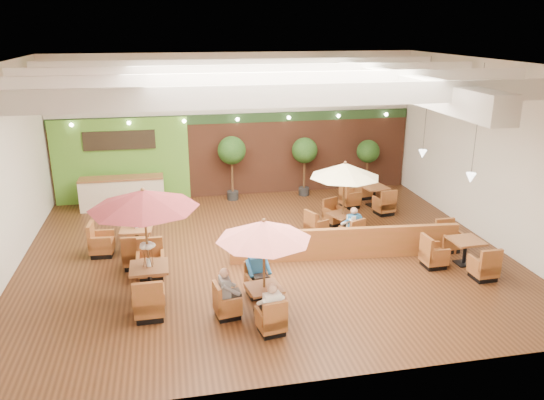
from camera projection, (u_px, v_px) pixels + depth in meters
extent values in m
plane|color=#381E0F|center=(265.00, 254.00, 15.73)|extent=(14.00, 14.00, 0.00)
cube|color=silver|center=(237.00, 126.00, 20.45)|extent=(14.00, 0.04, 5.50)
cube|color=silver|center=(327.00, 248.00, 9.28)|extent=(14.00, 0.04, 5.50)
cube|color=silver|center=(490.00, 153.00, 16.16)|extent=(0.04, 12.00, 5.50)
cube|color=white|center=(265.00, 63.00, 13.99)|extent=(14.00, 12.00, 0.04)
cube|color=brown|center=(237.00, 155.00, 20.75)|extent=(13.90, 0.10, 3.20)
cube|color=#1E3819|center=(237.00, 118.00, 20.29)|extent=(13.90, 0.12, 0.35)
cube|color=#54932A|center=(121.00, 161.00, 19.88)|extent=(5.00, 0.08, 3.20)
cube|color=black|center=(119.00, 140.00, 19.56)|extent=(2.60, 0.08, 0.70)
cube|color=white|center=(388.00, 82.00, 14.82)|extent=(0.60, 11.00, 0.60)
cube|color=white|center=(302.00, 95.00, 10.38)|extent=(13.60, 0.12, 0.45)
cube|color=white|center=(274.00, 82.00, 12.89)|extent=(13.60, 0.12, 0.45)
cube|color=white|center=(256.00, 72.00, 15.31)|extent=(13.60, 0.12, 0.45)
cube|color=white|center=(243.00, 66.00, 17.83)|extent=(13.60, 0.12, 0.45)
cylinder|color=black|center=(477.00, 122.00, 14.64)|extent=(0.01, 0.01, 3.20)
cone|color=white|center=(471.00, 178.00, 15.15)|extent=(0.28, 0.28, 0.28)
cylinder|color=black|center=(427.00, 107.00, 17.43)|extent=(0.01, 0.01, 3.20)
cone|color=white|center=(422.00, 154.00, 17.94)|extent=(0.28, 0.28, 0.28)
sphere|color=#FFEAC6|center=(71.00, 125.00, 18.96)|extent=(0.14, 0.14, 0.14)
sphere|color=#FFEAC6|center=(129.00, 123.00, 19.33)|extent=(0.14, 0.14, 0.14)
sphere|color=#FFEAC6|center=(184.00, 121.00, 19.70)|extent=(0.14, 0.14, 0.14)
sphere|color=#FFEAC6|center=(238.00, 119.00, 20.07)|extent=(0.14, 0.14, 0.14)
sphere|color=#FFEAC6|center=(289.00, 118.00, 20.44)|extent=(0.14, 0.14, 0.14)
sphere|color=#FFEAC6|center=(338.00, 116.00, 20.81)|extent=(0.14, 0.14, 0.14)
sphere|color=#FFEAC6|center=(386.00, 114.00, 21.18)|extent=(0.14, 0.14, 0.14)
cube|color=beige|center=(123.00, 194.00, 19.49)|extent=(3.00, 0.70, 1.10)
cube|color=brown|center=(121.00, 178.00, 19.30)|extent=(3.00, 0.75, 0.06)
cube|color=brown|center=(346.00, 243.00, 15.30)|extent=(6.69, 0.75, 0.93)
cube|color=brown|center=(149.00, 267.00, 13.03)|extent=(0.95, 0.95, 0.07)
cylinder|color=black|center=(150.00, 281.00, 13.15)|extent=(0.11, 0.11, 0.73)
cube|color=black|center=(151.00, 295.00, 13.27)|extent=(0.50, 0.50, 0.04)
cube|color=brown|center=(149.00, 305.00, 12.20)|extent=(0.69, 0.69, 0.35)
cube|color=brown|center=(148.00, 298.00, 11.83)|extent=(0.68, 0.12, 0.77)
cube|color=brown|center=(134.00, 298.00, 12.07)|extent=(0.10, 0.61, 0.31)
cube|color=brown|center=(163.00, 295.00, 12.19)|extent=(0.10, 0.61, 0.31)
cube|color=black|center=(150.00, 315.00, 12.28)|extent=(0.61, 0.61, 0.15)
cube|color=brown|center=(151.00, 266.00, 14.15)|extent=(0.69, 0.69, 0.35)
cube|color=brown|center=(151.00, 251.00, 14.31)|extent=(0.68, 0.12, 0.77)
cube|color=brown|center=(163.00, 258.00, 14.14)|extent=(0.10, 0.61, 0.31)
cube|color=brown|center=(138.00, 260.00, 14.01)|extent=(0.10, 0.61, 0.31)
cube|color=black|center=(152.00, 275.00, 14.22)|extent=(0.61, 0.61, 0.15)
cylinder|color=brown|center=(147.00, 246.00, 12.84)|extent=(0.06, 0.06, 2.75)
cone|color=#5A1A1D|center=(143.00, 199.00, 12.47)|extent=(2.64, 2.64, 0.45)
sphere|color=brown|center=(143.00, 190.00, 12.39)|extent=(0.10, 0.10, 0.10)
cylinder|color=silver|center=(149.00, 262.00, 12.98)|extent=(0.10, 0.10, 0.22)
cube|color=brown|center=(264.00, 288.00, 12.30)|extent=(0.89, 0.89, 0.05)
cylinder|color=black|center=(264.00, 300.00, 12.40)|extent=(0.09, 0.09, 0.60)
cube|color=black|center=(264.00, 312.00, 12.50)|extent=(0.47, 0.47, 0.04)
cube|color=brown|center=(271.00, 322.00, 11.61)|extent=(0.65, 0.65, 0.29)
cube|color=brown|center=(272.00, 317.00, 11.30)|extent=(0.57, 0.18, 0.64)
cube|color=brown|center=(260.00, 317.00, 11.47)|extent=(0.15, 0.51, 0.26)
cube|color=brown|center=(283.00, 312.00, 11.65)|extent=(0.15, 0.51, 0.26)
cube|color=black|center=(271.00, 330.00, 11.68)|extent=(0.58, 0.58, 0.13)
cube|color=brown|center=(258.00, 286.00, 13.23)|extent=(0.65, 0.65, 0.29)
cube|color=brown|center=(258.00, 271.00, 13.37)|extent=(0.57, 0.18, 0.64)
cube|color=brown|center=(268.00, 277.00, 13.26)|extent=(0.15, 0.51, 0.26)
cube|color=brown|center=(248.00, 281.00, 13.08)|extent=(0.15, 0.51, 0.26)
cube|color=black|center=(258.00, 293.00, 13.29)|extent=(0.58, 0.58, 0.13)
cube|color=brown|center=(227.00, 306.00, 12.26)|extent=(0.65, 0.65, 0.29)
cube|color=brown|center=(237.00, 295.00, 12.18)|extent=(0.18, 0.57, 0.64)
cube|color=brown|center=(224.00, 294.00, 12.44)|extent=(0.51, 0.15, 0.26)
cube|color=brown|center=(230.00, 305.00, 11.97)|extent=(0.51, 0.15, 0.26)
cube|color=black|center=(228.00, 314.00, 12.33)|extent=(0.58, 0.58, 0.13)
cylinder|color=brown|center=(264.00, 269.00, 12.15)|extent=(0.06, 0.06, 2.28)
cone|color=#C96561|center=(264.00, 230.00, 11.84)|extent=(2.19, 2.19, 0.45)
sphere|color=brown|center=(264.00, 220.00, 11.77)|extent=(0.10, 0.10, 0.10)
cube|color=brown|center=(343.00, 215.00, 16.99)|extent=(1.04, 1.04, 0.06)
cylinder|color=black|center=(343.00, 224.00, 17.10)|extent=(0.09, 0.09, 0.62)
cube|color=black|center=(342.00, 233.00, 17.20)|extent=(0.55, 0.55, 0.04)
cube|color=brown|center=(352.00, 236.00, 16.29)|extent=(0.76, 0.76, 0.30)
cube|color=brown|center=(352.00, 231.00, 15.98)|extent=(0.57, 0.31, 0.65)
cube|color=brown|center=(345.00, 232.00, 16.09)|extent=(0.27, 0.50, 0.26)
cube|color=brown|center=(358.00, 229.00, 16.38)|extent=(0.27, 0.50, 0.26)
cube|color=black|center=(351.00, 243.00, 16.36)|extent=(0.67, 0.67, 0.13)
cube|color=brown|center=(334.00, 217.00, 17.94)|extent=(0.76, 0.76, 0.30)
cube|color=brown|center=(335.00, 207.00, 18.08)|extent=(0.57, 0.31, 0.65)
cube|color=brown|center=(340.00, 210.00, 18.03)|extent=(0.27, 0.50, 0.26)
cube|color=brown|center=(328.00, 213.00, 17.74)|extent=(0.27, 0.50, 0.26)
cube|color=black|center=(334.00, 223.00, 18.01)|extent=(0.67, 0.67, 0.13)
cube|color=brown|center=(316.00, 228.00, 16.95)|extent=(0.76, 0.76, 0.30)
cube|color=brown|center=(324.00, 220.00, 16.82)|extent=(0.31, 0.57, 0.65)
cube|color=brown|center=(311.00, 220.00, 17.11)|extent=(0.50, 0.27, 0.26)
cube|color=brown|center=(322.00, 225.00, 16.68)|extent=(0.50, 0.27, 0.26)
cube|color=black|center=(316.00, 234.00, 17.02)|extent=(0.67, 0.67, 0.13)
cylinder|color=brown|center=(344.00, 200.00, 16.84)|extent=(0.06, 0.06, 2.33)
cone|color=beige|center=(345.00, 170.00, 16.53)|extent=(2.24, 2.24, 0.45)
sphere|color=brown|center=(345.00, 163.00, 16.45)|extent=(0.10, 0.10, 0.10)
cube|color=brown|center=(136.00, 229.00, 15.56)|extent=(0.97, 0.97, 0.06)
cylinder|color=black|center=(137.00, 240.00, 15.68)|extent=(0.11, 0.11, 0.71)
cube|color=black|center=(138.00, 252.00, 15.80)|extent=(0.51, 0.51, 0.04)
cube|color=brown|center=(136.00, 257.00, 14.76)|extent=(0.70, 0.70, 0.34)
cube|color=brown|center=(135.00, 250.00, 14.40)|extent=(0.67, 0.15, 0.75)
cube|color=brown|center=(124.00, 250.00, 14.65)|extent=(0.12, 0.59, 0.30)
cube|color=brown|center=(147.00, 249.00, 14.73)|extent=(0.12, 0.59, 0.30)
cube|color=black|center=(137.00, 265.00, 14.84)|extent=(0.62, 0.62, 0.15)
cube|color=brown|center=(139.00, 230.00, 16.65)|extent=(0.70, 0.70, 0.34)
cube|color=brown|center=(138.00, 218.00, 16.81)|extent=(0.67, 0.15, 0.75)
cube|color=brown|center=(149.00, 223.00, 16.62)|extent=(0.12, 0.59, 0.30)
cube|color=brown|center=(128.00, 224.00, 16.54)|extent=(0.12, 0.59, 0.30)
cube|color=black|center=(140.00, 237.00, 16.73)|extent=(0.62, 0.62, 0.15)
cube|color=brown|center=(102.00, 245.00, 15.52)|extent=(0.70, 0.70, 0.34)
cube|color=brown|center=(111.00, 234.00, 15.48)|extent=(0.15, 0.67, 0.75)
cube|color=brown|center=(103.00, 235.00, 15.74)|extent=(0.59, 0.12, 0.30)
cube|color=brown|center=(99.00, 243.00, 15.16)|extent=(0.59, 0.12, 0.30)
cube|color=black|center=(103.00, 253.00, 15.59)|extent=(0.62, 0.62, 0.15)
cylinder|color=silver|center=(136.00, 224.00, 15.52)|extent=(0.10, 0.10, 0.22)
cube|color=brown|center=(466.00, 241.00, 14.84)|extent=(0.87, 0.87, 0.06)
cylinder|color=black|center=(465.00, 252.00, 14.95)|extent=(0.10, 0.10, 0.66)
cube|color=black|center=(463.00, 263.00, 15.05)|extent=(0.46, 0.46, 0.04)
cube|color=brown|center=(483.00, 269.00, 14.09)|extent=(0.64, 0.64, 0.32)
cube|color=brown|center=(490.00, 263.00, 13.75)|extent=(0.62, 0.12, 0.69)
cube|color=brown|center=(475.00, 263.00, 13.96)|extent=(0.10, 0.55, 0.28)
cube|color=brown|center=(494.00, 261.00, 14.09)|extent=(0.10, 0.55, 0.28)
cube|color=black|center=(482.00, 276.00, 14.16)|extent=(0.57, 0.57, 0.14)
cube|color=brown|center=(448.00, 242.00, 15.84)|extent=(0.64, 0.64, 0.32)
cube|color=brown|center=(445.00, 229.00, 15.99)|extent=(0.62, 0.12, 0.69)
cube|color=brown|center=(457.00, 235.00, 15.84)|extent=(0.10, 0.55, 0.28)
cube|color=brown|center=(440.00, 236.00, 15.72)|extent=(0.10, 0.55, 0.28)
cube|color=black|center=(447.00, 249.00, 15.92)|extent=(0.57, 0.57, 0.14)
cube|color=brown|center=(434.00, 257.00, 14.79)|extent=(0.64, 0.64, 0.32)
cube|color=brown|center=(443.00, 247.00, 14.74)|extent=(0.12, 0.62, 0.69)
cube|color=brown|center=(429.00, 246.00, 15.00)|extent=(0.55, 0.10, 0.28)
cube|color=brown|center=(440.00, 255.00, 14.46)|extent=(0.55, 0.10, 0.28)
cube|color=black|center=(433.00, 264.00, 14.86)|extent=(0.57, 0.57, 0.14)
cube|color=brown|center=(375.00, 187.00, 19.67)|extent=(0.99, 0.99, 0.06)
cylinder|color=black|center=(374.00, 196.00, 19.78)|extent=(0.10, 0.10, 0.66)
cube|color=black|center=(374.00, 205.00, 19.89)|extent=(0.52, 0.52, 0.04)
cube|color=brown|center=(384.00, 206.00, 18.91)|extent=(0.72, 0.72, 0.32)
cube|color=brown|center=(386.00, 200.00, 18.57)|extent=(0.63, 0.21, 0.70)
cube|color=brown|center=(377.00, 202.00, 18.75)|extent=(0.17, 0.56, 0.28)
cube|color=brown|center=(391.00, 200.00, 18.95)|extent=(0.17, 0.56, 0.28)
cube|color=black|center=(384.00, 212.00, 18.99)|extent=(0.64, 0.64, 0.14)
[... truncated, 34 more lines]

